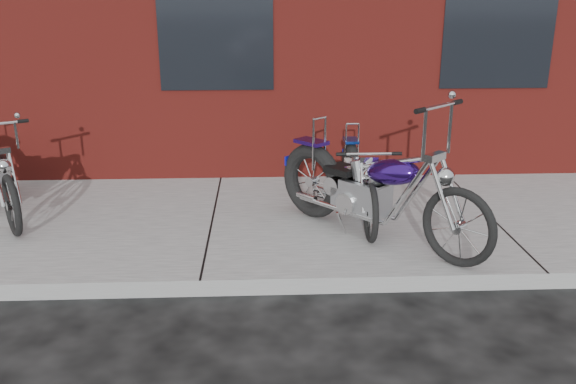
{
  "coord_description": "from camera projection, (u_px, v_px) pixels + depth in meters",
  "views": [
    {
      "loc": [
        0.53,
        -4.67,
        2.46
      ],
      "look_at": [
        0.78,
        0.8,
        0.66
      ],
      "focal_mm": 38.0,
      "sensor_mm": 36.0,
      "label": 1
    }
  ],
  "objects": [
    {
      "name": "ground",
      "position": [
        201.0,
        297.0,
        5.17
      ],
      "size": [
        120.0,
        120.0,
        0.0
      ],
      "primitive_type": "plane",
      "color": "black",
      "rests_on": "ground"
    },
    {
      "name": "sidewalk",
      "position": [
        213.0,
        225.0,
        6.57
      ],
      "size": [
        22.0,
        3.0,
        0.15
      ],
      "primitive_type": "cube",
      "color": "slate",
      "rests_on": "ground"
    },
    {
      "name": "chopper_purple",
      "position": [
        373.0,
        193.0,
        5.92
      ],
      "size": [
        1.77,
        1.95,
        1.41
      ],
      "rotation": [
        0.0,
        0.0,
        -0.84
      ],
      "color": "black",
      "rests_on": "sidewalk"
    },
    {
      "name": "chopper_blue",
      "position": [
        359.0,
        182.0,
        6.56
      ],
      "size": [
        0.5,
        2.04,
        0.89
      ],
      "rotation": [
        0.0,
        0.0,
        -1.57
      ],
      "color": "black",
      "rests_on": "sidewalk"
    }
  ]
}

